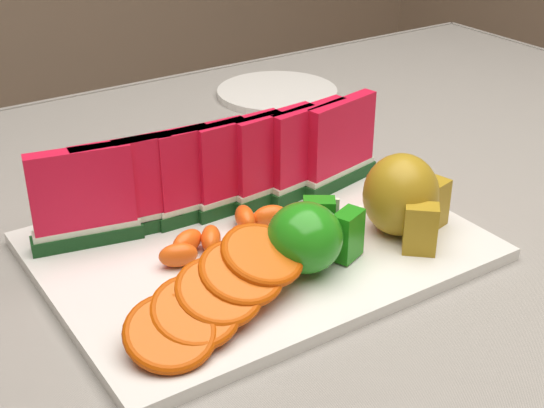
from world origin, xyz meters
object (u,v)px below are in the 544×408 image
object	(u,v)px
side_plate	(277,92)
apple_cluster	(310,236)
platter	(257,246)
pear_cluster	(404,197)

from	to	relation	value
side_plate	apple_cluster	bearing A→B (deg)	-120.41
platter	side_plate	size ratio (longest dim) A/B	2.01
apple_cluster	side_plate	world-z (taller)	apple_cluster
platter	pear_cluster	world-z (taller)	pear_cluster
platter	pear_cluster	xyz separation A→B (m)	(0.13, -0.06, 0.04)
pear_cluster	side_plate	xyz separation A→B (m)	(0.14, 0.43, -0.05)
apple_cluster	side_plate	bearing A→B (deg)	59.59
apple_cluster	pear_cluster	xyz separation A→B (m)	(0.11, 0.00, 0.01)
platter	side_plate	bearing A→B (deg)	53.83
platter	apple_cluster	xyz separation A→B (m)	(0.01, -0.07, 0.04)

